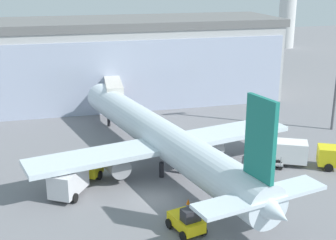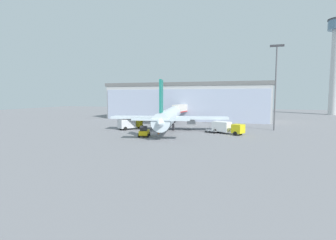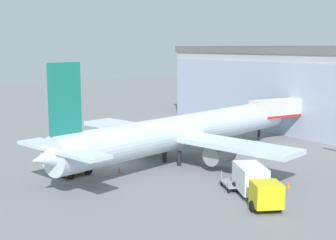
% 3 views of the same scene
% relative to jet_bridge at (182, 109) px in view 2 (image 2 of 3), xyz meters
% --- Properties ---
extents(ground, '(240.00, 240.00, 0.00)m').
position_rel_jet_bridge_xyz_m(ground, '(-0.80, -26.14, -4.28)').
color(ground, slate).
extents(terminal_building, '(58.47, 16.67, 12.98)m').
position_rel_jet_bridge_xyz_m(terminal_building, '(-0.81, 9.32, 2.21)').
color(terminal_building, '#B2B2B2').
rests_on(terminal_building, ground).
extents(jet_bridge, '(3.44, 11.60, 5.66)m').
position_rel_jet_bridge_xyz_m(jet_bridge, '(0.00, 0.00, 0.00)').
color(jet_bridge, beige).
rests_on(jet_bridge, ground).
extents(apron_light_mast, '(3.20, 0.40, 20.65)m').
position_rel_jet_bridge_xyz_m(apron_light_mast, '(26.88, -13.34, 7.82)').
color(apron_light_mast, '#59595E').
rests_on(apron_light_mast, ground).
extents(airplane, '(29.02, 39.63, 11.54)m').
position_rel_jet_bridge_xyz_m(airplane, '(1.86, -19.29, -0.89)').
color(airplane, silver).
rests_on(airplane, ground).
extents(catering_truck, '(5.85, 7.31, 2.65)m').
position_rel_jet_bridge_xyz_m(catering_truck, '(-7.44, -22.20, -2.81)').
color(catering_truck, yellow).
rests_on(catering_truck, ground).
extents(fuel_truck, '(7.48, 5.37, 2.65)m').
position_rel_jet_bridge_xyz_m(fuel_truck, '(16.36, -22.88, -2.81)').
color(fuel_truck, yellow).
rests_on(fuel_truck, ground).
extents(baggage_cart, '(3.22, 2.66, 1.50)m').
position_rel_jet_bridge_xyz_m(baggage_cart, '(13.01, -22.30, -3.78)').
color(baggage_cart, gray).
rests_on(baggage_cart, ground).
extents(pushback_tug, '(2.80, 3.53, 2.30)m').
position_rel_jet_bridge_xyz_m(pushback_tug, '(0.38, -32.34, -3.31)').
color(pushback_tug, yellow).
rests_on(pushback_tug, ground).
extents(safety_cone_nose, '(0.36, 0.36, 0.55)m').
position_rel_jet_bridge_xyz_m(safety_cone_nose, '(1.97, -27.91, -4.01)').
color(safety_cone_nose, orange).
rests_on(safety_cone_nose, ground).
extents(safety_cone_wingtip, '(0.36, 0.36, 0.55)m').
position_rel_jet_bridge_xyz_m(safety_cone_wingtip, '(15.63, -17.71, -4.01)').
color(safety_cone_wingtip, orange).
rests_on(safety_cone_wingtip, ground).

